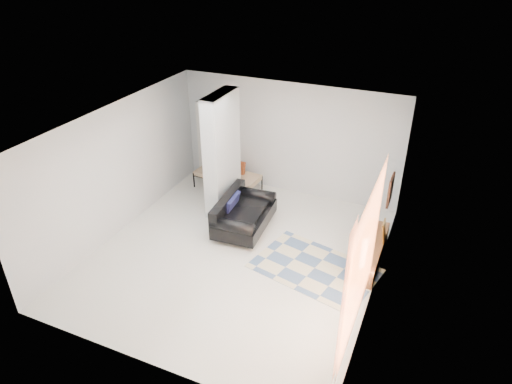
% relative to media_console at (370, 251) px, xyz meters
% --- Properties ---
extents(floor, '(6.00, 6.00, 0.00)m').
position_rel_media_console_xyz_m(floor, '(-2.52, -0.90, -0.20)').
color(floor, silver).
rests_on(floor, ground).
extents(ceiling, '(6.00, 6.00, 0.00)m').
position_rel_media_console_xyz_m(ceiling, '(-2.52, -0.90, 2.60)').
color(ceiling, white).
rests_on(ceiling, wall_back).
extents(wall_back, '(6.00, 0.00, 6.00)m').
position_rel_media_console_xyz_m(wall_back, '(-2.52, 2.10, 1.20)').
color(wall_back, silver).
rests_on(wall_back, ground).
extents(wall_front, '(6.00, 0.00, 6.00)m').
position_rel_media_console_xyz_m(wall_front, '(-2.52, -3.90, 1.20)').
color(wall_front, silver).
rests_on(wall_front, ground).
extents(wall_left, '(0.00, 6.00, 6.00)m').
position_rel_media_console_xyz_m(wall_left, '(-5.27, -0.90, 1.20)').
color(wall_left, silver).
rests_on(wall_left, ground).
extents(wall_right, '(0.00, 6.00, 6.00)m').
position_rel_media_console_xyz_m(wall_right, '(0.23, -0.90, 1.20)').
color(wall_right, silver).
rests_on(wall_right, ground).
extents(partition_column, '(0.35, 1.20, 2.80)m').
position_rel_media_console_xyz_m(partition_column, '(-3.62, 0.70, 1.20)').
color(partition_column, silver).
rests_on(partition_column, floor).
extents(hallway_door, '(0.85, 0.06, 2.04)m').
position_rel_media_console_xyz_m(hallway_door, '(-4.62, 2.06, 0.82)').
color(hallway_door, silver).
rests_on(hallway_door, floor).
extents(curtain, '(0.00, 2.55, 2.55)m').
position_rel_media_console_xyz_m(curtain, '(0.15, -2.05, 1.25)').
color(curtain, '#FF7F43').
rests_on(curtain, wall_right).
extents(wall_art, '(0.04, 0.45, 0.55)m').
position_rel_media_console_xyz_m(wall_art, '(0.20, -0.00, 1.45)').
color(wall_art, '#36190E').
rests_on(wall_art, wall_right).
extents(media_console, '(0.45, 1.82, 0.80)m').
position_rel_media_console_xyz_m(media_console, '(0.00, 0.00, 0.00)').
color(media_console, brown).
rests_on(media_console, floor).
extents(loveseat, '(1.09, 1.74, 0.76)m').
position_rel_media_console_xyz_m(loveseat, '(-2.84, 0.05, 0.15)').
color(loveseat, silver).
rests_on(loveseat, floor).
extents(daybed, '(1.72, 0.85, 0.77)m').
position_rel_media_console_xyz_m(daybed, '(-3.96, 1.58, 0.21)').
color(daybed, black).
rests_on(daybed, floor).
extents(area_rug, '(2.59, 2.01, 0.01)m').
position_rel_media_console_xyz_m(area_rug, '(-0.92, -0.70, -0.20)').
color(area_rug, beige).
rests_on(area_rug, floor).
extents(cylinder_lamp, '(0.11, 0.11, 0.58)m').
position_rel_media_console_xyz_m(cylinder_lamp, '(-0.02, -0.79, 0.48)').
color(cylinder_lamp, white).
rests_on(cylinder_lamp, media_console).
extents(bronze_figurine, '(0.13, 0.13, 0.25)m').
position_rel_media_console_xyz_m(bronze_figurine, '(-0.05, 0.55, 0.32)').
color(bronze_figurine, black).
rests_on(bronze_figurine, media_console).
extents(vase, '(0.18, 0.18, 0.18)m').
position_rel_media_console_xyz_m(vase, '(-0.05, -0.04, 0.28)').
color(vase, silver).
rests_on(vase, media_console).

